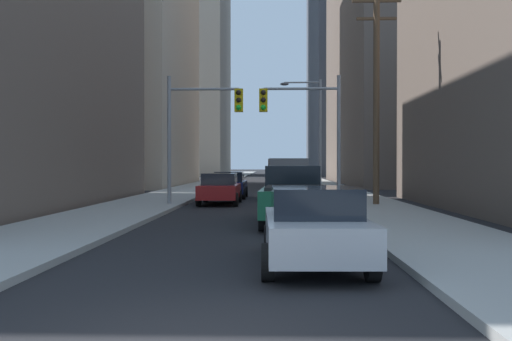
{
  "coord_description": "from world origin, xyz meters",
  "views": [
    {
      "loc": [
        0.87,
        -5.68,
        1.95
      ],
      "look_at": [
        0.0,
        22.61,
        1.63
      ],
      "focal_mm": 38.04,
      "sensor_mm": 36.0,
      "label": 1
    }
  ],
  "objects_px": {
    "cargo_van_grey": "(287,176)",
    "traffic_signal_near_left": "(201,119)",
    "pickup_truck_green": "(294,196)",
    "sedan_red": "(220,189)",
    "sedan_silver": "(314,226)",
    "sedan_black": "(283,178)",
    "sedan_navy": "(230,185)",
    "traffic_signal_near_right": "(304,119)"
  },
  "relations": [
    {
      "from": "cargo_van_grey",
      "to": "traffic_signal_near_left",
      "type": "height_order",
      "value": "traffic_signal_near_left"
    },
    {
      "from": "pickup_truck_green",
      "to": "sedan_red",
      "type": "relative_size",
      "value": 1.3
    },
    {
      "from": "sedan_silver",
      "to": "sedan_black",
      "type": "bearing_deg",
      "value": 89.89
    },
    {
      "from": "sedan_silver",
      "to": "pickup_truck_green",
      "type": "bearing_deg",
      "value": 90.81
    },
    {
      "from": "sedan_navy",
      "to": "pickup_truck_green",
      "type": "bearing_deg",
      "value": -76.83
    },
    {
      "from": "sedan_red",
      "to": "sedan_navy",
      "type": "bearing_deg",
      "value": 89.0
    },
    {
      "from": "sedan_silver",
      "to": "traffic_signal_near_left",
      "type": "distance_m",
      "value": 15.35
    },
    {
      "from": "cargo_van_grey",
      "to": "sedan_red",
      "type": "height_order",
      "value": "cargo_van_grey"
    },
    {
      "from": "cargo_van_grey",
      "to": "sedan_navy",
      "type": "distance_m",
      "value": 3.43
    },
    {
      "from": "cargo_van_grey",
      "to": "pickup_truck_green",
      "type": "bearing_deg",
      "value": -90.42
    },
    {
      "from": "sedan_navy",
      "to": "traffic_signal_near_right",
      "type": "distance_m",
      "value": 8.23
    },
    {
      "from": "pickup_truck_green",
      "to": "cargo_van_grey",
      "type": "xyz_separation_m",
      "value": [
        0.09,
        12.61,
        0.35
      ]
    },
    {
      "from": "sedan_black",
      "to": "traffic_signal_near_right",
      "type": "relative_size",
      "value": 0.71
    },
    {
      "from": "sedan_black",
      "to": "traffic_signal_near_left",
      "type": "height_order",
      "value": "traffic_signal_near_left"
    },
    {
      "from": "cargo_van_grey",
      "to": "sedan_silver",
      "type": "bearing_deg",
      "value": -89.96
    },
    {
      "from": "sedan_red",
      "to": "traffic_signal_near_right",
      "type": "distance_m",
      "value": 5.38
    },
    {
      "from": "sedan_black",
      "to": "traffic_signal_near_right",
      "type": "distance_m",
      "value": 20.99
    },
    {
      "from": "cargo_van_grey",
      "to": "sedan_black",
      "type": "height_order",
      "value": "cargo_van_grey"
    },
    {
      "from": "sedan_silver",
      "to": "traffic_signal_near_left",
      "type": "height_order",
      "value": "traffic_signal_near_left"
    },
    {
      "from": "sedan_silver",
      "to": "traffic_signal_near_left",
      "type": "relative_size",
      "value": 0.71
    },
    {
      "from": "pickup_truck_green",
      "to": "traffic_signal_near_left",
      "type": "xyz_separation_m",
      "value": [
        -3.97,
        7.08,
        3.09
      ]
    },
    {
      "from": "cargo_van_grey",
      "to": "sedan_black",
      "type": "bearing_deg",
      "value": 89.7
    },
    {
      "from": "cargo_van_grey",
      "to": "sedan_navy",
      "type": "xyz_separation_m",
      "value": [
        -3.26,
        0.93,
        -0.52
      ]
    },
    {
      "from": "cargo_van_grey",
      "to": "traffic_signal_near_right",
      "type": "relative_size",
      "value": 0.88
    },
    {
      "from": "sedan_silver",
      "to": "traffic_signal_near_left",
      "type": "bearing_deg",
      "value": 105.77
    },
    {
      "from": "cargo_van_grey",
      "to": "traffic_signal_near_right",
      "type": "height_order",
      "value": "traffic_signal_near_right"
    },
    {
      "from": "pickup_truck_green",
      "to": "sedan_navy",
      "type": "relative_size",
      "value": 1.3
    },
    {
      "from": "sedan_navy",
      "to": "traffic_signal_near_right",
      "type": "xyz_separation_m",
      "value": [
        3.92,
        -6.45,
        3.27
      ]
    },
    {
      "from": "traffic_signal_near_right",
      "to": "sedan_navy",
      "type": "bearing_deg",
      "value": 121.25
    },
    {
      "from": "sedan_silver",
      "to": "traffic_signal_near_right",
      "type": "height_order",
      "value": "traffic_signal_near_right"
    },
    {
      "from": "traffic_signal_near_right",
      "to": "sedan_red",
      "type": "bearing_deg",
      "value": 159.41
    },
    {
      "from": "traffic_signal_near_right",
      "to": "cargo_van_grey",
      "type": "bearing_deg",
      "value": 96.78
    },
    {
      "from": "sedan_black",
      "to": "pickup_truck_green",
      "type": "bearing_deg",
      "value": -90.35
    },
    {
      "from": "traffic_signal_near_left",
      "to": "traffic_signal_near_right",
      "type": "distance_m",
      "value": 4.72
    },
    {
      "from": "cargo_van_grey",
      "to": "sedan_black",
      "type": "relative_size",
      "value": 1.24
    },
    {
      "from": "cargo_van_grey",
      "to": "traffic_signal_near_left",
      "type": "distance_m",
      "value": 7.39
    },
    {
      "from": "sedan_silver",
      "to": "traffic_signal_near_right",
      "type": "bearing_deg",
      "value": 87.44
    },
    {
      "from": "cargo_van_grey",
      "to": "sedan_red",
      "type": "bearing_deg",
      "value": -129.73
    },
    {
      "from": "sedan_red",
      "to": "traffic_signal_near_right",
      "type": "xyz_separation_m",
      "value": [
        4.0,
        -1.5,
        3.27
      ]
    },
    {
      "from": "cargo_van_grey",
      "to": "sedan_red",
      "type": "relative_size",
      "value": 1.25
    },
    {
      "from": "cargo_van_grey",
      "to": "sedan_silver",
      "type": "relative_size",
      "value": 1.24
    },
    {
      "from": "sedan_navy",
      "to": "traffic_signal_near_left",
      "type": "xyz_separation_m",
      "value": [
        -0.8,
        -6.45,
        3.26
      ]
    }
  ]
}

